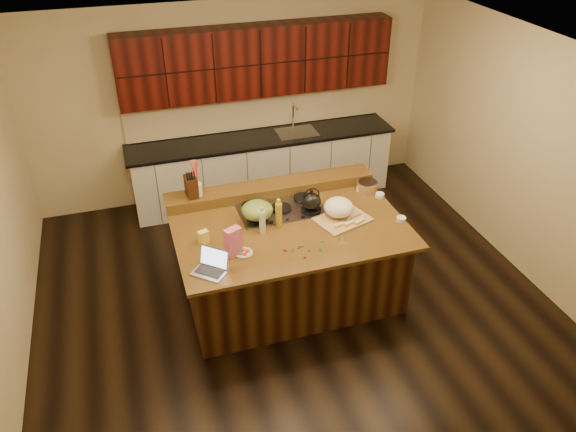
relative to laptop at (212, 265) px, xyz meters
name	(u,v)px	position (x,y,z in m)	size (l,w,h in m)	color
room	(289,189)	(0.92, 0.51, 0.37)	(5.52, 5.02, 2.72)	black
island	(289,260)	(0.92, 0.51, -0.51)	(2.40, 1.60, 0.92)	black
back_ledge	(271,188)	(0.92, 1.21, 0.00)	(2.40, 0.30, 0.12)	black
cooktop	(281,209)	(0.92, 0.81, -0.04)	(0.92, 0.52, 0.05)	gray
back_counter	(261,132)	(1.22, 2.74, 0.01)	(3.70, 0.66, 2.40)	silver
kettle	(311,201)	(1.22, 0.68, 0.08)	(0.21, 0.21, 0.19)	black
green_bowl	(257,210)	(0.62, 0.68, 0.08)	(0.33, 0.33, 0.18)	olive
laptop	(212,265)	(0.00, 0.00, 0.00)	(0.39, 0.38, 0.21)	#B7B7BC
oil_bottle	(279,215)	(0.81, 0.53, 0.08)	(0.07, 0.07, 0.27)	gold
vinegar_bottle	(262,222)	(0.62, 0.47, 0.07)	(0.06, 0.06, 0.25)	silver
wooden_tray	(340,210)	(1.47, 0.48, 0.04)	(0.64, 0.54, 0.22)	tan
ramekin_a	(401,219)	(2.07, 0.23, -0.03)	(0.10, 0.10, 0.04)	white
ramekin_b	(380,195)	(2.07, 0.76, -0.03)	(0.10, 0.10, 0.04)	white
ramekin_c	(361,189)	(1.92, 0.95, -0.03)	(0.10, 0.10, 0.04)	white
strainer_bowl	(367,187)	(2.00, 0.94, -0.01)	(0.24, 0.24, 0.09)	#996B3F
kitchen_timer	(343,237)	(1.35, 0.09, -0.02)	(0.08, 0.08, 0.07)	silver
pink_bag	(233,242)	(0.25, 0.18, 0.09)	(0.16, 0.09, 0.30)	#D3638A
candy_plate	(244,253)	(0.34, 0.17, -0.05)	(0.18, 0.18, 0.01)	white
package_box	(204,237)	(0.01, 0.46, 0.01)	(0.10, 0.07, 0.14)	#EFE454
utensil_crock	(197,189)	(0.08, 1.21, 0.13)	(0.12, 0.12, 0.14)	white
knife_block	(191,187)	(0.03, 1.21, 0.18)	(0.12, 0.19, 0.23)	black
gumdrop_0	(303,246)	(0.93, 0.11, -0.05)	(0.02, 0.02, 0.02)	red
gumdrop_1	(299,248)	(0.88, 0.08, -0.05)	(0.02, 0.02, 0.02)	#198C26
gumdrop_2	(302,246)	(0.92, 0.11, -0.05)	(0.02, 0.02, 0.02)	red
gumdrop_3	(322,241)	(1.14, 0.12, -0.05)	(0.02, 0.02, 0.02)	#198C26
gumdrop_4	(305,257)	(0.89, -0.08, -0.05)	(0.02, 0.02, 0.02)	red
gumdrop_5	(309,250)	(0.96, 0.01, -0.05)	(0.02, 0.02, 0.02)	#198C26
gumdrop_6	(284,250)	(0.73, 0.09, -0.05)	(0.02, 0.02, 0.02)	red
gumdrop_7	(320,249)	(1.08, 0.00, -0.05)	(0.02, 0.02, 0.02)	#198C26
gumdrop_8	(286,250)	(0.74, 0.08, -0.05)	(0.02, 0.02, 0.02)	red
gumdrop_9	(292,251)	(0.80, 0.05, -0.05)	(0.02, 0.02, 0.02)	#198C26
gumdrop_10	(293,250)	(0.81, 0.07, -0.05)	(0.02, 0.02, 0.02)	red
gumdrop_11	(320,251)	(1.07, -0.03, -0.05)	(0.02, 0.02, 0.02)	#198C26
gumdrop_12	(299,246)	(0.89, 0.11, -0.05)	(0.02, 0.02, 0.02)	red
gumdrop_13	(301,246)	(0.91, 0.10, -0.05)	(0.02, 0.02, 0.02)	#198C26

